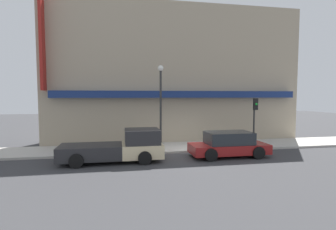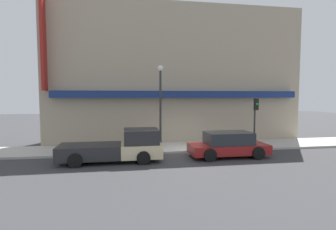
% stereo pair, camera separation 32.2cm
% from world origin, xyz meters
% --- Properties ---
extents(ground_plane, '(80.00, 80.00, 0.00)m').
position_xyz_m(ground_plane, '(0.00, 0.00, 0.00)').
color(ground_plane, '#38383A').
extents(sidewalk, '(36.00, 3.32, 0.14)m').
position_xyz_m(sidewalk, '(0.00, 1.66, 0.07)').
color(sidewalk, '#B7B2A8').
rests_on(sidewalk, ground).
extents(building, '(19.80, 3.80, 11.26)m').
position_xyz_m(building, '(-0.02, 4.80, 5.28)').
color(building, tan).
rests_on(building, ground).
extents(pickup_truck, '(5.56, 2.16, 1.77)m').
position_xyz_m(pickup_truck, '(-4.48, -1.37, 0.78)').
color(pickup_truck, beige).
rests_on(pickup_truck, ground).
extents(parked_car, '(4.62, 2.07, 1.49)m').
position_xyz_m(parked_car, '(1.95, -1.37, 0.73)').
color(parked_car, maroon).
rests_on(parked_car, ground).
extents(fire_hydrant, '(0.18, 0.18, 0.58)m').
position_xyz_m(fire_hydrant, '(1.73, 0.48, 0.43)').
color(fire_hydrant, '#196633').
rests_on(fire_hydrant, sidewalk).
extents(street_lamp, '(0.36, 0.36, 5.41)m').
position_xyz_m(street_lamp, '(-1.84, 0.61, 3.53)').
color(street_lamp, '#2D2D2D').
rests_on(street_lamp, sidewalk).
extents(traffic_light, '(0.28, 0.42, 3.32)m').
position_xyz_m(traffic_light, '(4.72, 0.67, 2.44)').
color(traffic_light, '#2D2D2D').
rests_on(traffic_light, sidewalk).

